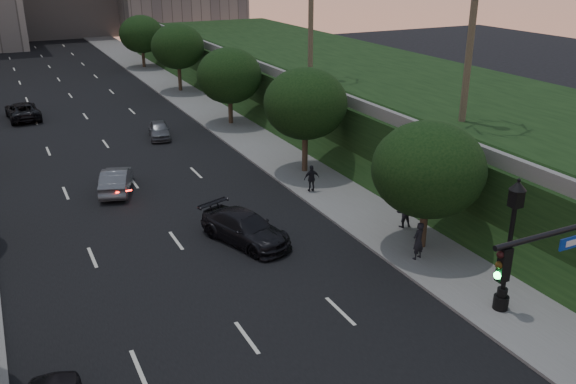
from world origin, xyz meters
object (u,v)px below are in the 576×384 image
sedan_mid_left (116,180)px  sedan_near_right (245,228)px  pedestrian_a (418,241)px  pedestrian_b (404,212)px  sedan_far_left (23,111)px  sedan_far_right (159,130)px  pedestrian_c (312,178)px  street_lamp (508,252)px

sedan_mid_left → sedan_near_right: bearing=131.7°
pedestrian_a → pedestrian_b: bearing=-131.8°
sedan_far_left → sedan_near_right: size_ratio=1.01×
sedan_far_right → pedestrian_b: bearing=-61.9°
sedan_mid_left → pedestrian_c: size_ratio=2.74×
sedan_near_right → pedestrian_c: bearing=15.7°
street_lamp → sedan_far_right: street_lamp is taller
street_lamp → pedestrian_b: bearing=81.7°
street_lamp → sedan_mid_left: street_lamp is taller
sedan_near_right → pedestrian_a: (6.28, -5.32, 0.30)m
sedan_near_right → sedan_far_left: bearing=85.0°
sedan_far_left → pedestrian_c: bearing=114.8°
street_lamp → sedan_near_right: street_lamp is taller
street_lamp → pedestrian_c: bearing=92.7°
sedan_mid_left → sedan_near_right: size_ratio=0.85×
sedan_mid_left → pedestrian_a: (10.51, -14.93, 0.33)m
sedan_far_left → pedestrian_b: pedestrian_b is taller
pedestrian_b → sedan_mid_left: bearing=-31.7°
street_lamp → pedestrian_a: (-0.35, 4.85, -1.59)m
sedan_mid_left → pedestrian_b: size_ratio=2.77×
sedan_far_left → sedan_near_right: 31.03m
sedan_mid_left → pedestrian_b: 16.84m
pedestrian_c → sedan_far_left: bearing=-54.9°
pedestrian_b → pedestrian_a: bearing=77.0°
sedan_mid_left → pedestrian_c: pedestrian_c is taller
sedan_far_right → pedestrian_b: 22.69m
sedan_near_right → pedestrian_b: pedestrian_b is taller
sedan_near_right → pedestrian_c: 7.29m
sedan_mid_left → pedestrian_c: bearing=170.0°
street_lamp → pedestrian_b: (1.16, 7.98, -1.70)m
sedan_mid_left → sedan_far_right: bearing=-100.1°
street_lamp → sedan_far_right: 30.22m
sedan_near_right → pedestrian_a: bearing=-60.0°
sedan_far_left → pedestrian_c: size_ratio=3.27×
sedan_far_right → pedestrian_a: bearing=-67.3°
sedan_near_right → pedestrian_b: bearing=-35.4°
sedan_far_left → pedestrian_c: pedestrian_c is taller
pedestrian_a → pedestrian_c: 9.54m
sedan_mid_left → sedan_far_left: bearing=-62.1°
sedan_far_right → pedestrian_c: (4.93, -15.24, 0.31)m
street_lamp → sedan_near_right: (-6.63, 10.17, -1.89)m
sedan_far_left → pedestrian_b: (15.64, -32.22, 0.21)m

